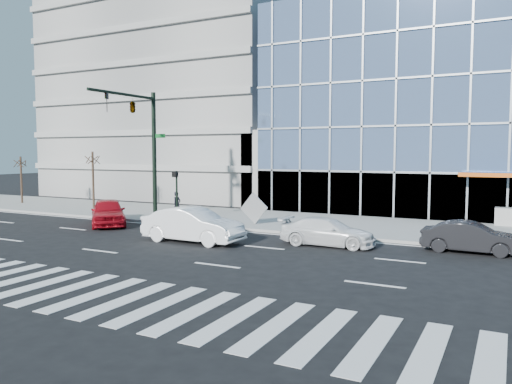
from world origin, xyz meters
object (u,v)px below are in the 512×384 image
dark_sedan (471,237)px  pedestrian (177,204)px  traffic_signal (139,122)px  ped_signal_post (176,187)px  red_sedan (108,212)px  street_tree_far (21,163)px  tilted_panel (254,208)px  white_suv (328,232)px  white_sedan (193,225)px  street_tree_near (93,159)px

dark_sedan → pedestrian: 18.02m
traffic_signal → ped_signal_post: traffic_signal is taller
red_sedan → pedestrian: size_ratio=2.90×
traffic_signal → red_sedan: 5.99m
street_tree_far → tilted_panel: (22.61, -2.00, -2.38)m
street_tree_far → dark_sedan: 34.77m
white_suv → white_sedan: size_ratio=0.87×
street_tree_near → white_sedan: size_ratio=0.84×
street_tree_near → pedestrian: bearing=-8.7°
street_tree_near → dark_sedan: street_tree_near is taller
white_suv → white_sedan: (-6.00, -2.14, 0.19)m
tilted_panel → ped_signal_post: bearing=-170.7°
ped_signal_post → pedestrian: ped_signal_post is taller
tilted_panel → pedestrian: bearing=176.5°
street_tree_near → pedestrian: (8.63, -1.31, -2.83)m
traffic_signal → ped_signal_post: bearing=8.5°
ped_signal_post → pedestrian: bearing=124.9°
white_sedan → ped_signal_post: bearing=43.5°
street_tree_far → tilted_panel: bearing=-5.1°
ped_signal_post → tilted_panel: (5.11, 0.55, -1.08)m
street_tree_far → white_sedan: size_ratio=0.77×
ped_signal_post → white_suv: 11.41m
tilted_panel → dark_sedan: bearing=-8.9°
traffic_signal → white_sedan: size_ratio=1.59×
white_suv → ped_signal_post: bearing=71.4°
street_tree_near → white_suv: street_tree_near is taller
street_tree_far → red_sedan: street_tree_far is taller
red_sedan → white_suv: bearing=-46.0°
street_tree_far → red_sedan: 16.02m
white_sedan → tilted_panel: size_ratio=3.86×
street_tree_far → tilted_panel: 22.82m
traffic_signal → white_sedan: traffic_signal is taller
street_tree_near → pedestrian: size_ratio=2.64×
white_suv → pedestrian: pedestrian is taller
tilted_panel → street_tree_far: bearing=178.1°
traffic_signal → dark_sedan: bearing=-4.6°
street_tree_far → white_sedan: (22.37, -7.84, -2.62)m
ped_signal_post → white_sedan: ped_signal_post is taller
street_tree_far → red_sedan: (14.79, -5.56, -2.65)m
street_tree_far → pedestrian: street_tree_far is taller
traffic_signal → white_suv: 14.73m
white_suv → tilted_panel: 6.85m
dark_sedan → traffic_signal: bearing=85.7°
traffic_signal → red_sedan: bearing=-94.6°
street_tree_near → tilted_panel: street_tree_near is taller
dark_sedan → pedestrian: bearing=80.2°
street_tree_near → white_sedan: (14.37, -7.84, -2.95)m
traffic_signal → street_tree_far: size_ratio=2.07×
white_sedan → dark_sedan: white_sedan is taller
traffic_signal → pedestrian: 5.70m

